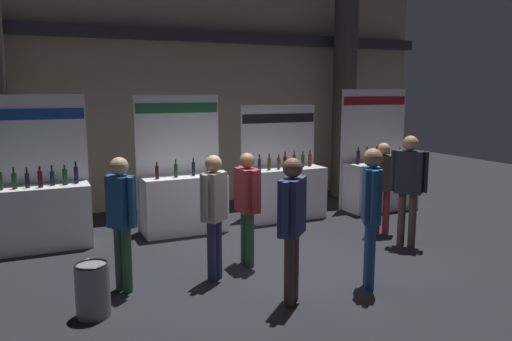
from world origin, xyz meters
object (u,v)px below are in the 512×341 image
object	(u,v)px
visitor_4	(409,180)
visitor_2	(292,217)
trash_bin	(93,289)
visitor_6	(121,213)
visitor_0	(214,207)
visitor_5	(247,198)
visitor_3	(383,180)
exhibitor_booth_1	(184,198)
visitor_1	(371,206)
exhibitor_booth_3	(380,180)
exhibitor_booth_0	(42,210)
exhibitor_booth_2	(285,189)

from	to	relation	value
visitor_4	visitor_2	bearing A→B (deg)	-106.95
trash_bin	visitor_6	bearing A→B (deg)	53.28
visitor_0	visitor_5	bearing A→B (deg)	-8.09
visitor_3	visitor_6	world-z (taller)	visitor_6
exhibitor_booth_1	visitor_1	size ratio (longest dim) A/B	1.34
exhibitor_booth_3	visitor_1	bearing A→B (deg)	-129.66
trash_bin	visitor_3	distance (m)	5.32
exhibitor_booth_0	visitor_0	size ratio (longest dim) A/B	1.45
visitor_1	visitor_4	xyz separation A→B (m)	(1.68, 1.23, 0.02)
exhibitor_booth_0	exhibitor_booth_3	size ratio (longest dim) A/B	0.97
visitor_0	visitor_3	world-z (taller)	visitor_0
visitor_1	visitor_2	size ratio (longest dim) A/B	1.03
trash_bin	visitor_1	size ratio (longest dim) A/B	0.34
visitor_0	visitor_2	size ratio (longest dim) A/B	0.96
visitor_3	visitor_5	xyz separation A→B (m)	(-2.83, -0.50, 0.02)
exhibitor_booth_1	visitor_4	size ratio (longest dim) A/B	1.35
exhibitor_booth_1	trash_bin	xyz separation A→B (m)	(-1.93, -2.92, -0.31)
exhibitor_booth_3	visitor_1	world-z (taller)	exhibitor_booth_3
exhibitor_booth_2	visitor_1	bearing A→B (deg)	-100.51
visitor_3	visitor_5	distance (m)	2.87
visitor_0	visitor_4	size ratio (longest dim) A/B	0.93
exhibitor_booth_3	visitor_6	world-z (taller)	exhibitor_booth_3
exhibitor_booth_0	visitor_1	xyz separation A→B (m)	(3.81, -3.57, 0.47)
visitor_1	visitor_4	distance (m)	2.08
exhibitor_booth_1	visitor_4	world-z (taller)	exhibitor_booth_1
exhibitor_booth_2	exhibitor_booth_3	size ratio (longest dim) A/B	0.88
visitor_5	visitor_6	bearing A→B (deg)	95.68
exhibitor_booth_0	trash_bin	bearing A→B (deg)	-81.59
visitor_0	visitor_2	bearing A→B (deg)	-99.18
exhibitor_booth_1	visitor_6	bearing A→B (deg)	-122.49
exhibitor_booth_1	visitor_2	size ratio (longest dim) A/B	1.39
exhibitor_booth_3	visitor_4	xyz separation A→B (m)	(-1.23, -2.28, 0.47)
trash_bin	visitor_6	size ratio (longest dim) A/B	0.36
visitor_3	visitor_6	bearing A→B (deg)	20.20
exhibitor_booth_0	visitor_4	xyz separation A→B (m)	(5.49, -2.34, 0.48)
visitor_0	visitor_1	world-z (taller)	visitor_1
exhibitor_booth_0	exhibitor_booth_1	size ratio (longest dim) A/B	1.01
visitor_1	visitor_6	size ratio (longest dim) A/B	1.06
exhibitor_booth_3	visitor_6	xyz separation A→B (m)	(-5.83, -2.29, 0.39)
visitor_0	visitor_5	world-z (taller)	visitor_0
exhibitor_booth_2	visitor_0	bearing A→B (deg)	-133.16
exhibitor_booth_1	visitor_1	xyz separation A→B (m)	(1.45, -3.54, 0.47)
exhibitor_booth_2	visitor_0	world-z (taller)	exhibitor_booth_2
trash_bin	visitor_5	world-z (taller)	visitor_5
visitor_4	visitor_6	world-z (taller)	visitor_4
visitor_4	exhibitor_booth_0	bearing A→B (deg)	-153.52
exhibitor_booth_2	visitor_5	distance (m)	2.87
exhibitor_booth_2	visitor_1	size ratio (longest dim) A/B	1.23
visitor_1	trash_bin	bearing A→B (deg)	109.21
exhibitor_booth_1	visitor_2	xyz separation A→B (m)	(0.30, -3.54, 0.45)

